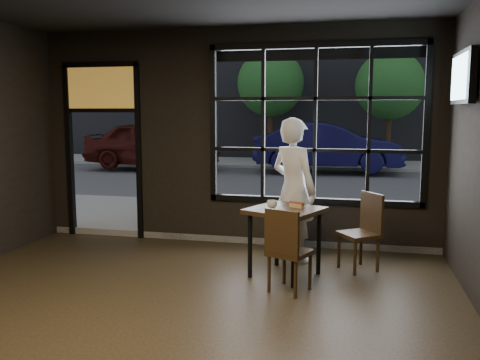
% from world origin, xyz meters
% --- Properties ---
extents(floor, '(6.00, 7.00, 0.02)m').
position_xyz_m(floor, '(0.00, 0.00, -0.01)').
color(floor, black).
rests_on(floor, ground).
extents(window_frame, '(3.06, 0.12, 2.28)m').
position_xyz_m(window_frame, '(1.20, 3.50, 1.80)').
color(window_frame, black).
rests_on(window_frame, ground).
extents(stained_transom, '(1.20, 0.06, 0.70)m').
position_xyz_m(stained_transom, '(-2.10, 3.50, 2.35)').
color(stained_transom, orange).
rests_on(stained_transom, ground).
extents(street_asphalt, '(60.00, 41.00, 0.04)m').
position_xyz_m(street_asphalt, '(0.00, 24.00, -0.02)').
color(street_asphalt, '#545456').
rests_on(street_asphalt, ground).
extents(building_across, '(28.00, 12.00, 15.00)m').
position_xyz_m(building_across, '(0.00, 23.00, 7.50)').
color(building_across, '#5B5956').
rests_on(building_across, ground).
extents(cafe_table, '(1.02, 1.02, 0.84)m').
position_xyz_m(cafe_table, '(0.97, 2.13, 0.42)').
color(cafe_table, black).
rests_on(cafe_table, floor).
extents(chair_near, '(0.54, 0.54, 0.95)m').
position_xyz_m(chair_near, '(1.10, 1.62, 0.47)').
color(chair_near, black).
rests_on(chair_near, floor).
extents(chair_window, '(0.59, 0.59, 0.97)m').
position_xyz_m(chair_window, '(1.84, 2.57, 0.49)').
color(chair_window, black).
rests_on(chair_window, floor).
extents(man, '(0.83, 0.77, 1.91)m').
position_xyz_m(man, '(0.99, 2.83, 0.95)').
color(man, silver).
rests_on(man, floor).
extents(hotdog, '(0.21, 0.17, 0.06)m').
position_xyz_m(hotdog, '(1.10, 2.21, 0.86)').
color(hotdog, tan).
rests_on(hotdog, cafe_table).
extents(cup, '(0.15, 0.15, 0.10)m').
position_xyz_m(cup, '(0.82, 2.10, 0.88)').
color(cup, silver).
rests_on(cup, cafe_table).
extents(tv, '(0.11, 1.01, 0.59)m').
position_xyz_m(tv, '(2.93, 2.39, 2.36)').
color(tv, black).
rests_on(tv, wall_right).
extents(navy_car, '(4.75, 1.98, 1.53)m').
position_xyz_m(navy_car, '(0.90, 12.64, 0.86)').
color(navy_car, '#0D0B34').
rests_on(navy_car, street_asphalt).
extents(maroon_car, '(4.57, 1.90, 1.55)m').
position_xyz_m(maroon_car, '(-4.90, 12.24, 0.87)').
color(maroon_car, '#390E09').
rests_on(maroon_car, street_asphalt).
extents(tree_left, '(2.52, 2.52, 4.29)m').
position_xyz_m(tree_left, '(-1.43, 15.49, 3.02)').
color(tree_left, '#332114').
rests_on(tree_left, street_asphalt).
extents(tree_right, '(2.38, 2.38, 4.06)m').
position_xyz_m(tree_right, '(2.88, 14.80, 2.86)').
color(tree_right, '#332114').
rests_on(tree_right, street_asphalt).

